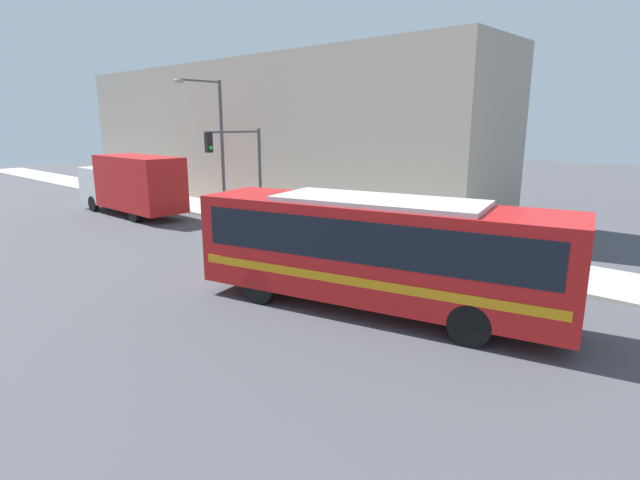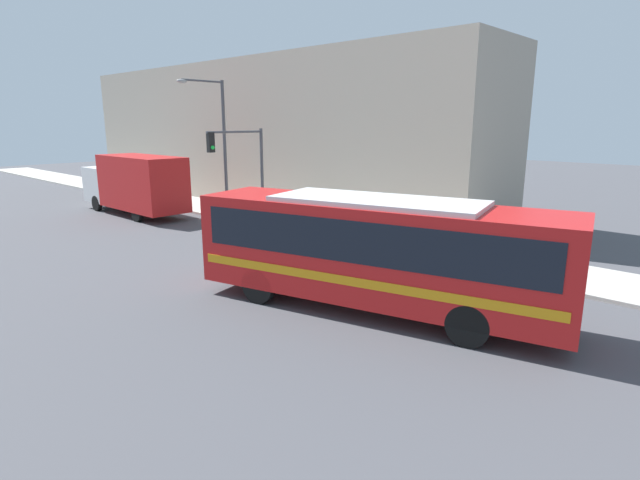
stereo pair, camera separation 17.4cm
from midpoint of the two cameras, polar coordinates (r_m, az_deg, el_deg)
The scene contains 10 objects.
ground_plane at distance 14.97m, azimuth 5.97°, elevation -6.77°, with size 120.00×120.00×0.00m, color #47474C.
sidewalk at distance 33.73m, azimuth -15.27°, elevation 4.20°, with size 3.40×70.00×0.12m.
building_facade at distance 34.16m, azimuth -6.66°, elevation 12.04°, with size 6.00×33.12×8.85m.
city_bus at distance 13.63m, azimuth 6.74°, elevation -0.76°, with size 4.79×10.50×3.15m.
delivery_truck at distance 30.04m, azimuth -20.27°, elevation 6.13°, with size 2.32×8.35×3.34m.
fire_hydrant at distance 21.73m, azimuth 3.43°, elevation 0.94°, with size 0.24×0.32×0.72m.
traffic_light_pole at distance 24.71m, azimuth -8.62°, elevation 9.13°, with size 3.28×0.35×4.71m.
parking_meter at distance 23.32m, azimuth -1.47°, elevation 3.25°, with size 0.14×0.14×1.39m.
street_lamp at distance 27.73m, azimuth -11.35°, elevation 11.56°, with size 2.79×0.28×7.16m.
pedestrian_near_corner at distance 24.79m, azimuth -1.71°, elevation 3.69°, with size 0.34×0.34×1.70m.
Camera 2 is at (-11.23, -8.46, 5.12)m, focal length 28.00 mm.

